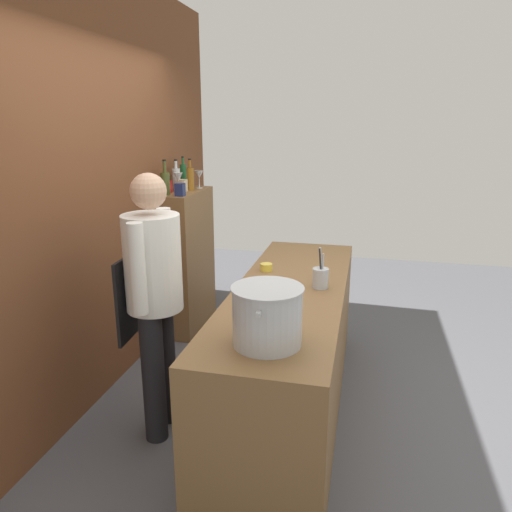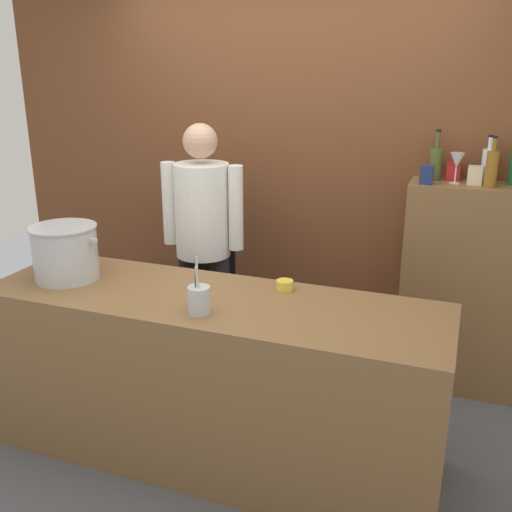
# 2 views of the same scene
# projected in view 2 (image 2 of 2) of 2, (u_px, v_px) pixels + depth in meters

# --- Properties ---
(ground_plane) EXTENTS (8.00, 8.00, 0.00)m
(ground_plane) POSITION_uv_depth(u_px,v_px,m) (215.00, 452.00, 3.14)
(ground_plane) COLOR #4C4C51
(brick_back_panel) EXTENTS (4.40, 0.10, 3.00)m
(brick_back_panel) POSITION_uv_depth(u_px,v_px,m) (296.00, 141.00, 3.91)
(brick_back_panel) COLOR brown
(brick_back_panel) RESTS_ON ground_plane
(prep_counter) EXTENTS (2.32, 0.70, 0.90)m
(prep_counter) POSITION_uv_depth(u_px,v_px,m) (213.00, 378.00, 2.99)
(prep_counter) COLOR brown
(prep_counter) RESTS_ON ground_plane
(bar_cabinet) EXTENTS (0.76, 0.32, 1.32)m
(bar_cabinet) POSITION_uv_depth(u_px,v_px,m) (465.00, 290.00, 3.59)
(bar_cabinet) COLOR brown
(bar_cabinet) RESTS_ON ground_plane
(chef) EXTENTS (0.53, 0.37, 1.66)m
(chef) POSITION_uv_depth(u_px,v_px,m) (203.00, 236.00, 3.65)
(chef) COLOR black
(chef) RESTS_ON ground_plane
(stockpot_large) EXTENTS (0.41, 0.35, 0.29)m
(stockpot_large) POSITION_uv_depth(u_px,v_px,m) (65.00, 252.00, 3.06)
(stockpot_large) COLOR #B7BABF
(stockpot_large) RESTS_ON prep_counter
(utensil_crock) EXTENTS (0.10, 0.10, 0.27)m
(utensil_crock) POSITION_uv_depth(u_px,v_px,m) (199.00, 299.00, 2.65)
(utensil_crock) COLOR #B7BABF
(utensil_crock) RESTS_ON prep_counter
(butter_jar) EXTENTS (0.09, 0.09, 0.05)m
(butter_jar) POSITION_uv_depth(u_px,v_px,m) (285.00, 285.00, 2.94)
(butter_jar) COLOR yellow
(butter_jar) RESTS_ON prep_counter
(wine_bottle_amber) EXTENTS (0.07, 0.07, 0.29)m
(wine_bottle_amber) POSITION_uv_depth(u_px,v_px,m) (492.00, 168.00, 3.28)
(wine_bottle_amber) COLOR #8C5919
(wine_bottle_amber) RESTS_ON bar_cabinet
(wine_bottle_clear) EXTENTS (0.07, 0.07, 0.28)m
(wine_bottle_clear) POSITION_uv_depth(u_px,v_px,m) (488.00, 165.00, 3.40)
(wine_bottle_clear) COLOR silver
(wine_bottle_clear) RESTS_ON bar_cabinet
(wine_bottle_olive) EXTENTS (0.08, 0.08, 0.30)m
(wine_bottle_olive) POSITION_uv_depth(u_px,v_px,m) (436.00, 162.00, 3.49)
(wine_bottle_olive) COLOR #475123
(wine_bottle_olive) RESTS_ON bar_cabinet
(wine_glass_short) EXTENTS (0.08, 0.08, 0.18)m
(wine_glass_short) POSITION_uv_depth(u_px,v_px,m) (457.00, 161.00, 3.38)
(wine_glass_short) COLOR silver
(wine_glass_short) RESTS_ON bar_cabinet
(spice_tin_navy) EXTENTS (0.07, 0.07, 0.11)m
(spice_tin_navy) POSITION_uv_depth(u_px,v_px,m) (427.00, 175.00, 3.38)
(spice_tin_navy) COLOR navy
(spice_tin_navy) RESTS_ON bar_cabinet
(spice_tin_cream) EXTENTS (0.08, 0.08, 0.11)m
(spice_tin_cream) POSITION_uv_depth(u_px,v_px,m) (475.00, 175.00, 3.37)
(spice_tin_cream) COLOR beige
(spice_tin_cream) RESTS_ON bar_cabinet
(spice_tin_red) EXTENTS (0.08, 0.08, 0.11)m
(spice_tin_red) POSITION_uv_depth(u_px,v_px,m) (453.00, 171.00, 3.50)
(spice_tin_red) COLOR red
(spice_tin_red) RESTS_ON bar_cabinet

